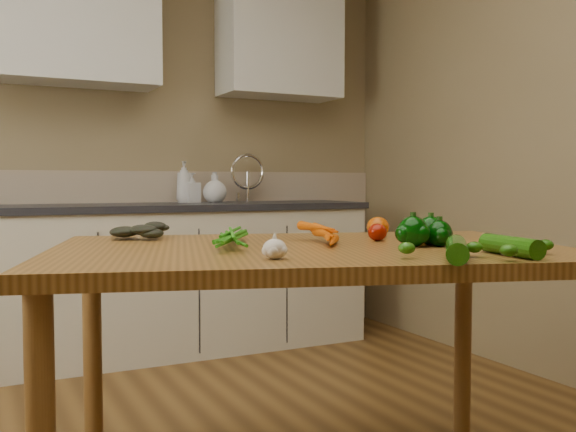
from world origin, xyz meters
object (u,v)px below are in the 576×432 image
at_px(zucchini_a, 511,246).
at_px(tomato_a, 377,232).
at_px(soap_bottle_a, 184,182).
at_px(pepper_c, 439,234).
at_px(pepper_a, 413,232).
at_px(zucchini_b, 457,249).
at_px(carrot_bunch, 295,232).
at_px(leafy_greens, 142,223).
at_px(garlic_bulb, 275,249).
at_px(tomato_c, 420,230).
at_px(pepper_b, 431,231).
at_px(tomato_b, 378,227).
at_px(soap_bottle_b, 192,188).
at_px(soap_bottle_c, 215,187).
at_px(table, 310,276).

bearing_deg(zucchini_a, tomato_a, 97.58).
bearing_deg(soap_bottle_a, pepper_c, -84.50).
relative_size(pepper_a, zucchini_b, 0.37).
bearing_deg(carrot_bunch, leafy_greens, 151.85).
xyz_separation_m(soap_bottle_a, garlic_bulb, (-0.53, -2.46, -0.17)).
distance_m(garlic_bulb, zucchini_b, 0.46).
distance_m(soap_bottle_a, zucchini_a, 2.68).
xyz_separation_m(leafy_greens, garlic_bulb, (0.16, -0.73, -0.03)).
distance_m(tomato_c, zucchini_b, 0.61).
height_order(pepper_b, pepper_c, pepper_b).
bearing_deg(zucchini_b, carrot_bunch, 107.61).
bearing_deg(soap_bottle_a, pepper_a, -86.39).
relative_size(soap_bottle_a, tomato_b, 3.28).
bearing_deg(soap_bottle_b, tomato_c, -99.55).
xyz_separation_m(pepper_b, zucchini_b, (-0.20, -0.35, -0.02)).
bearing_deg(tomato_b, pepper_c, -93.40).
bearing_deg(soap_bottle_c, table, -68.68).
bearing_deg(tomato_a, soap_bottle_b, 88.82).
relative_size(garlic_bulb, tomato_b, 0.77).
distance_m(tomato_a, tomato_c, 0.18).
height_order(soap_bottle_b, tomato_c, soap_bottle_b).
bearing_deg(carrot_bunch, tomato_c, 14.22).
xyz_separation_m(leafy_greens, pepper_a, (0.68, -0.63, -0.01)).
distance_m(soap_bottle_a, zucchini_b, 2.69).
xyz_separation_m(leafy_greens, zucchini_a, (0.76, -0.94, -0.03)).
bearing_deg(soap_bottle_b, pepper_a, -104.56).
xyz_separation_m(tomato_b, zucchini_b, (-0.21, -0.65, -0.01)).
relative_size(pepper_a, pepper_b, 1.05).
relative_size(soap_bottle_a, soap_bottle_c, 1.35).
bearing_deg(pepper_c, tomato_c, 64.84).
relative_size(soap_bottle_a, zucchini_b, 1.05).
distance_m(leafy_greens, tomato_b, 0.83).
relative_size(tomato_c, zucchini_a, 0.31).
height_order(leafy_greens, tomato_b, leafy_greens).
relative_size(pepper_c, tomato_c, 1.14).
relative_size(leafy_greens, tomato_c, 3.18).
xyz_separation_m(tomato_b, tomato_c, (0.09, -0.12, -0.00)).
distance_m(carrot_bunch, pepper_b, 0.43).
bearing_deg(garlic_bulb, tomato_c, 23.90).
bearing_deg(carrot_bunch, tomato_a, 11.95).
bearing_deg(tomato_c, pepper_b, -118.42).
bearing_deg(zucchini_b, table, 108.63).
distance_m(soap_bottle_c, garlic_bulb, 2.49).
bearing_deg(soap_bottle_c, tomato_b, -59.07).
bearing_deg(zucchini_a, leafy_greens, 128.89).
distance_m(soap_bottle_a, tomato_a, 2.15).
distance_m(tomato_c, zucchini_a, 0.54).
distance_m(soap_bottle_a, pepper_b, 2.33).
height_order(soap_bottle_b, carrot_bunch, soap_bottle_b).
bearing_deg(leafy_greens, table, -49.01).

